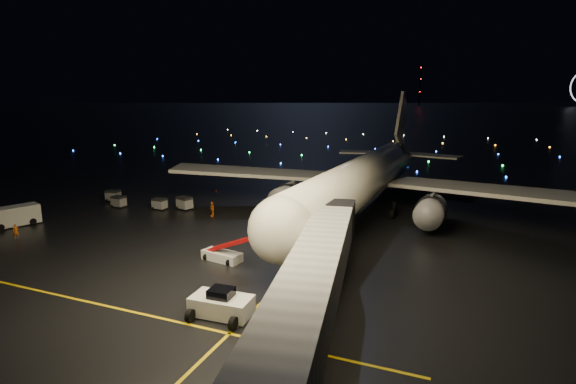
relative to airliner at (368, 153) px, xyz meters
name	(u,v)px	position (x,y,z in m)	size (l,w,h in m)	color
ground	(434,118)	(-13.28, 274.33, -8.18)	(2000.00, 2000.00, 0.00)	black
lane_centre	(335,232)	(-1.28, -10.67, -8.17)	(0.25, 80.00, 0.02)	yellow
lane_cross	(46,292)	(-18.28, -35.67, -8.17)	(60.00, 0.25, 0.02)	yellow
airliner	(368,153)	(0.00, 0.00, 0.00)	(57.77, 54.88, 16.37)	silver
pushback_tug	(222,302)	(-3.06, -33.61, -7.13)	(4.41, 2.31, 2.10)	silver
belt_loader	(222,246)	(-8.79, -23.87, -6.76)	(5.88, 1.60, 2.85)	silver
service_truck	(15,216)	(-38.38, -23.16, -6.95)	(2.12, 6.71, 2.47)	silver
crew_a	(16,231)	(-33.63, -26.70, -7.36)	(0.60, 0.39, 1.64)	orange
crew_b	(22,219)	(-37.72, -22.77, -7.36)	(0.80, 0.62, 1.64)	orange
crew_c	(212,209)	(-18.36, -10.16, -7.20)	(1.15, 0.48, 1.96)	orange
safety_cone_0	(300,219)	(-6.71, -7.92, -7.91)	(0.48, 0.48, 0.55)	#EB3C03
safety_cone_1	(303,211)	(-7.93, -3.65, -7.93)	(0.44, 0.44, 0.51)	#EB3C03
safety_cone_2	(283,209)	(-10.93, -3.84, -7.93)	(0.44, 0.44, 0.50)	#EB3C03
safety_cone_3	(216,190)	(-26.11, 3.57, -7.95)	(0.41, 0.41, 0.47)	#EB3C03
radio_mast	(420,85)	(-73.28, 714.33, 23.82)	(1.80, 1.80, 64.00)	black
taxiway_lights	(381,147)	(-13.28, 80.33, -8.00)	(164.00, 92.00, 0.36)	black
baggage_cart_0	(160,204)	(-27.21, -9.77, -7.40)	(1.85, 1.29, 1.57)	gray
baggage_cart_1	(185,203)	(-23.96, -8.43, -7.30)	(2.08, 1.46, 1.77)	gray
baggage_cart_2	(119,201)	(-33.56, -10.85, -7.39)	(1.87, 1.31, 1.59)	gray
baggage_cart_3	(113,196)	(-37.00, -8.25, -7.36)	(1.94, 1.36, 1.65)	gray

